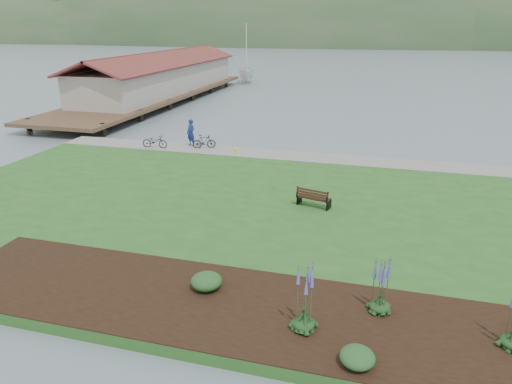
% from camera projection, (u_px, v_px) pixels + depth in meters
% --- Properties ---
extents(ground, '(600.00, 600.00, 0.00)m').
position_uv_depth(ground, '(280.00, 201.00, 23.00)').
color(ground, slate).
rests_on(ground, ground).
extents(lawn, '(34.00, 20.00, 0.40)m').
position_uv_depth(lawn, '(270.00, 212.00, 21.13)').
color(lawn, '#24591F').
rests_on(lawn, ground).
extents(shoreline_path, '(34.00, 2.20, 0.03)m').
position_uv_depth(shoreline_path, '(303.00, 157.00, 29.09)').
color(shoreline_path, gray).
rests_on(shoreline_path, lawn).
extents(garden_bed, '(24.00, 4.40, 0.04)m').
position_uv_depth(garden_bed, '(307.00, 318.00, 13.26)').
color(garden_bed, black).
rests_on(garden_bed, lawn).
extents(far_hillside, '(580.00, 80.00, 38.00)m').
position_uv_depth(far_hillside, '(430.00, 46.00, 171.60)').
color(far_hillside, '#2F4F2C').
rests_on(far_hillside, ground).
extents(pier_pavilion, '(8.00, 36.00, 5.40)m').
position_uv_depth(pier_pavilion, '(161.00, 77.00, 51.89)').
color(pier_pavilion, '#4C3826').
rests_on(pier_pavilion, ground).
extents(park_bench, '(1.64, 0.99, 0.95)m').
position_uv_depth(park_bench, '(313.00, 197.00, 21.07)').
color(park_bench, black).
rests_on(park_bench, lawn).
extents(person, '(0.95, 0.82, 2.20)m').
position_uv_depth(person, '(191.00, 131.00, 31.22)').
color(person, navy).
rests_on(person, lawn).
extents(bicycle_a, '(0.73, 1.79, 0.91)m').
position_uv_depth(bicycle_a, '(155.00, 141.00, 31.00)').
color(bicycle_a, black).
rests_on(bicycle_a, lawn).
extents(bicycle_b, '(0.97, 1.61, 0.93)m').
position_uv_depth(bicycle_b, '(204.00, 142.00, 30.90)').
color(bicycle_b, black).
rests_on(bicycle_b, lawn).
extents(sailboat, '(12.47, 12.60, 26.39)m').
position_uv_depth(sailboat, '(247.00, 83.00, 67.51)').
color(sailboat, silver).
rests_on(sailboat, ground).
extents(pannier, '(0.26, 0.31, 0.28)m').
position_uv_depth(pannier, '(236.00, 150.00, 30.03)').
color(pannier, yellow).
rests_on(pannier, lawn).
extents(echium_0, '(0.62, 0.62, 2.31)m').
position_uv_depth(echium_0, '(305.00, 300.00, 12.41)').
color(echium_0, '#153B16').
rests_on(echium_0, garden_bed).
extents(echium_1, '(0.62, 0.62, 2.01)m').
position_uv_depth(echium_1, '(382.00, 286.00, 13.23)').
color(echium_1, '#153B16').
rests_on(echium_1, garden_bed).
extents(shrub_0, '(1.01, 1.01, 0.51)m').
position_uv_depth(shrub_0, '(206.00, 281.00, 14.61)').
color(shrub_0, '#1E4C21').
rests_on(shrub_0, garden_bed).
extents(shrub_1, '(0.89, 0.89, 0.45)m').
position_uv_depth(shrub_1, '(357.00, 357.00, 11.35)').
color(shrub_1, '#1E4C21').
rests_on(shrub_1, garden_bed).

